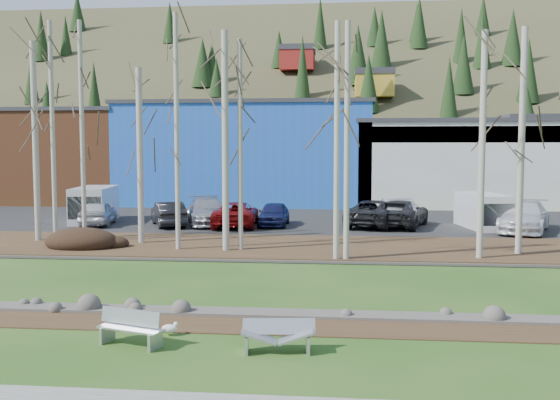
# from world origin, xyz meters

# --- Properties ---
(ground) EXTENTS (200.00, 200.00, 0.00)m
(ground) POSITION_xyz_m (0.00, 0.00, 0.00)
(ground) COLOR #1E4813
(ground) RESTS_ON ground
(dirt_strip) EXTENTS (80.00, 1.80, 0.03)m
(dirt_strip) POSITION_xyz_m (0.00, 2.10, 0.01)
(dirt_strip) COLOR #382616
(dirt_strip) RESTS_ON ground
(near_bank_rocks) EXTENTS (80.00, 0.80, 0.50)m
(near_bank_rocks) POSITION_xyz_m (0.00, 3.10, 0.00)
(near_bank_rocks) COLOR #47423D
(near_bank_rocks) RESTS_ON ground
(river) EXTENTS (80.00, 8.00, 0.90)m
(river) POSITION_xyz_m (0.00, 7.20, 0.00)
(river) COLOR black
(river) RESTS_ON ground
(far_bank_rocks) EXTENTS (80.00, 0.80, 0.46)m
(far_bank_rocks) POSITION_xyz_m (0.00, 11.30, 0.00)
(far_bank_rocks) COLOR #47423D
(far_bank_rocks) RESTS_ON ground
(far_bank) EXTENTS (80.00, 7.00, 0.15)m
(far_bank) POSITION_xyz_m (0.00, 14.50, 0.07)
(far_bank) COLOR #382616
(far_bank) RESTS_ON ground
(parking_lot) EXTENTS (80.00, 14.00, 0.14)m
(parking_lot) POSITION_xyz_m (0.00, 25.00, 0.07)
(parking_lot) COLOR black
(parking_lot) RESTS_ON ground
(building_brick) EXTENTS (16.32, 12.24, 7.80)m
(building_brick) POSITION_xyz_m (-24.00, 39.00, 3.91)
(building_brick) COLOR brown
(building_brick) RESTS_ON ground
(building_blue) EXTENTS (20.40, 12.24, 8.30)m
(building_blue) POSITION_xyz_m (-6.00, 39.00, 4.16)
(building_blue) COLOR blue
(building_blue) RESTS_ON ground
(building_white) EXTENTS (18.36, 12.24, 6.80)m
(building_white) POSITION_xyz_m (12.00, 38.98, 3.41)
(building_white) COLOR beige
(building_white) RESTS_ON ground
(hillside) EXTENTS (160.00, 72.00, 35.00)m
(hillside) POSITION_xyz_m (0.00, 84.00, 17.50)
(hillside) COLOR #35311F
(hillside) RESTS_ON ground
(bench_intact) EXTENTS (1.68, 0.96, 0.81)m
(bench_intact) POSITION_xyz_m (-3.02, 0.20, 0.40)
(bench_intact) COLOR silver
(bench_intact) RESTS_ON ground
(bench_damaged) EXTENTS (1.66, 0.70, 0.72)m
(bench_damaged) POSITION_xyz_m (0.40, 0.05, 0.36)
(bench_damaged) COLOR silver
(bench_damaged) RESTS_ON ground
(seagull) EXTENTS (0.44, 0.23, 0.33)m
(seagull) POSITION_xyz_m (-2.33, 1.01, 0.18)
(seagull) COLOR gold
(seagull) RESTS_ON ground
(dirt_mound) EXTENTS (3.27, 2.31, 0.64)m
(dirt_mound) POSITION_xyz_m (-9.77, 13.14, 0.47)
(dirt_mound) COLOR black
(dirt_mound) RESTS_ON far_bank
(birch_0) EXTENTS (0.28, 0.28, 9.44)m
(birch_0) POSITION_xyz_m (-12.72, 14.98, 4.87)
(birch_0) COLOR beige
(birch_0) RESTS_ON far_bank
(birch_1) EXTENTS (0.21, 0.21, 10.31)m
(birch_1) POSITION_xyz_m (-10.31, 14.77, 5.30)
(birch_1) COLOR beige
(birch_1) RESTS_ON far_bank
(birch_2) EXTENTS (0.28, 0.28, 8.10)m
(birch_2) POSITION_xyz_m (-7.54, 14.75, 4.20)
(birch_2) COLOR beige
(birch_2) RESTS_ON far_bank
(birch_3) EXTENTS (0.21, 0.21, 10.17)m
(birch_3) POSITION_xyz_m (-5.32, 13.04, 5.24)
(birch_3) COLOR beige
(birch_3) RESTS_ON far_bank
(birch_4) EXTENTS (0.29, 0.29, 9.38)m
(birch_4) POSITION_xyz_m (-3.19, 12.97, 4.84)
(birch_4) COLOR beige
(birch_4) RESTS_ON far_bank
(birch_5) EXTENTS (0.21, 0.21, 9.05)m
(birch_5) POSITION_xyz_m (-2.58, 13.20, 4.67)
(birch_5) COLOR beige
(birch_5) RESTS_ON far_bank
(birch_6) EXTENTS (0.22, 0.22, 9.33)m
(birch_6) POSITION_xyz_m (1.59, 11.30, 4.82)
(birch_6) COLOR beige
(birch_6) RESTS_ON far_bank
(birch_7) EXTENTS (0.27, 0.27, 9.35)m
(birch_7) POSITION_xyz_m (9.18, 13.28, 4.83)
(birch_7) COLOR beige
(birch_7) RESTS_ON far_bank
(birch_8) EXTENTS (0.26, 0.26, 9.03)m
(birch_8) POSITION_xyz_m (7.34, 12.07, 4.66)
(birch_8) COLOR beige
(birch_8) RESTS_ON far_bank
(birch_10) EXTENTS (0.22, 0.22, 9.33)m
(birch_10) POSITION_xyz_m (1.99, 11.30, 4.82)
(birch_10) COLOR beige
(birch_10) RESTS_ON far_bank
(birch_11) EXTENTS (0.21, 0.21, 10.31)m
(birch_11) POSITION_xyz_m (-11.75, 14.77, 5.30)
(birch_11) COLOR beige
(birch_11) RESTS_ON far_bank
(car_0) EXTENTS (2.38, 4.38, 1.42)m
(car_0) POSITION_xyz_m (-12.24, 21.25, 0.85)
(car_0) COLOR silver
(car_0) RESTS_ON parking_lot
(car_1) EXTENTS (3.11, 4.48, 1.40)m
(car_1) POSITION_xyz_m (-8.05, 21.15, 0.84)
(car_1) COLOR black
(car_1) RESTS_ON parking_lot
(car_2) EXTENTS (2.66, 5.19, 1.40)m
(car_2) POSITION_xyz_m (-4.18, 21.30, 0.84)
(car_2) COLOR maroon
(car_2) RESTS_ON parking_lot
(car_3) EXTENTS (3.69, 5.74, 1.55)m
(car_3) POSITION_xyz_m (-5.98, 22.05, 0.91)
(car_3) COLOR #97989F
(car_3) RESTS_ON parking_lot
(car_4) EXTENTS (1.60, 3.97, 1.35)m
(car_4) POSITION_xyz_m (-2.07, 21.88, 0.82)
(car_4) COLOR navy
(car_4) RESTS_ON parking_lot
(car_5) EXTENTS (1.84, 4.81, 1.56)m
(car_5) POSITION_xyz_m (4.95, 23.05, 0.92)
(car_5) COLOR #B5B5B7
(car_5) RESTS_ON parking_lot
(car_6) EXTENTS (3.96, 5.93, 1.51)m
(car_6) POSITION_xyz_m (3.70, 22.12, 0.90)
(car_6) COLOR #252628
(car_6) RESTS_ON parking_lot
(car_7) EXTENTS (4.14, 6.00, 1.61)m
(car_7) POSITION_xyz_m (11.44, 20.53, 0.95)
(car_7) COLOR white
(car_7) RESTS_ON parking_lot
(car_8) EXTENTS (3.96, 5.93, 1.51)m
(car_8) POSITION_xyz_m (5.10, 22.12, 0.90)
(car_8) COLOR #252628
(car_8) RESTS_ON parking_lot
(van_white) EXTENTS (2.46, 4.58, 1.90)m
(van_white) POSITION_xyz_m (9.66, 21.86, 1.09)
(van_white) COLOR white
(van_white) RESTS_ON parking_lot
(van_grey) EXTENTS (2.70, 5.04, 2.10)m
(van_grey) POSITION_xyz_m (-13.06, 22.61, 1.19)
(van_grey) COLOR silver
(van_grey) RESTS_ON parking_lot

